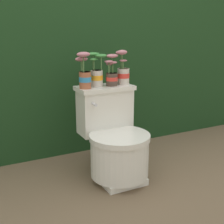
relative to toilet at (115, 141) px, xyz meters
name	(u,v)px	position (x,y,z in m)	size (l,w,h in m)	color
ground_plane	(112,185)	(-0.08, -0.12, -0.27)	(12.00, 12.00, 0.00)	brown
hedge_backdrop	(63,64)	(-0.08, 0.86, 0.44)	(3.79, 0.66, 1.43)	#193819
toilet	(115,141)	(0.00, 0.00, 0.00)	(0.41, 0.54, 0.63)	silver
potted_plant_left	(84,73)	(-0.16, 0.14, 0.47)	(0.10, 0.11, 0.25)	#9E5638
potted_plant_midleft	(97,72)	(-0.05, 0.17, 0.46)	(0.13, 0.12, 0.24)	beige
potted_plant_middle	(112,73)	(0.05, 0.15, 0.45)	(0.11, 0.09, 0.22)	#47382D
potted_plant_midright	(123,71)	(0.15, 0.16, 0.46)	(0.11, 0.09, 0.25)	beige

